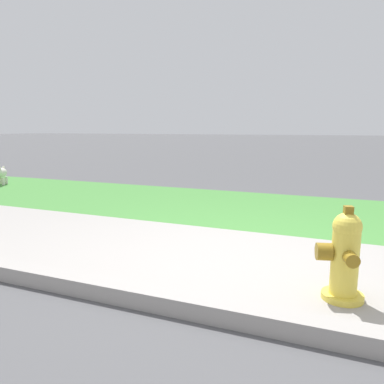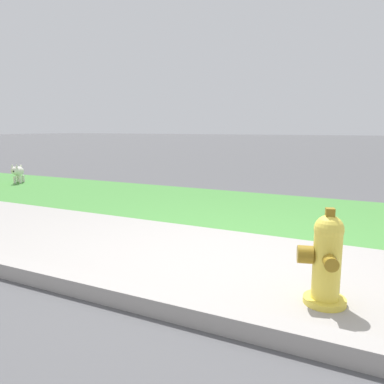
% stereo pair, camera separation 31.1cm
% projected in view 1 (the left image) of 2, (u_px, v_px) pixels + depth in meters
% --- Properties ---
extents(ground_plane, '(120.00, 120.00, 0.00)m').
position_uv_depth(ground_plane, '(236.00, 262.00, 3.32)').
color(ground_plane, '#515154').
extents(sidewalk_pavement, '(18.00, 1.92, 0.01)m').
position_uv_depth(sidewalk_pavement, '(236.00, 261.00, 3.32)').
color(sidewalk_pavement, '#9E9993').
rests_on(sidewalk_pavement, ground).
extents(grass_verge, '(18.00, 2.61, 0.01)m').
position_uv_depth(grass_verge, '(279.00, 210.00, 5.39)').
color(grass_verge, '#47893D').
rests_on(grass_verge, ground).
extents(street_curb, '(18.00, 0.16, 0.12)m').
position_uv_depth(street_curb, '(192.00, 306.00, 2.36)').
color(street_curb, '#9E9993').
rests_on(street_curb, ground).
extents(fire_hydrant_by_grass_verge, '(0.34, 0.37, 0.66)m').
position_uv_depth(fire_hydrant_by_grass_verge, '(344.00, 256.00, 2.53)').
color(fire_hydrant_by_grass_verge, yellow).
rests_on(fire_hydrant_by_grass_verge, ground).
extents(small_white_dog, '(0.35, 0.43, 0.43)m').
position_uv_depth(small_white_dog, '(1.00, 173.00, 7.73)').
color(small_white_dog, silver).
rests_on(small_white_dog, ground).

